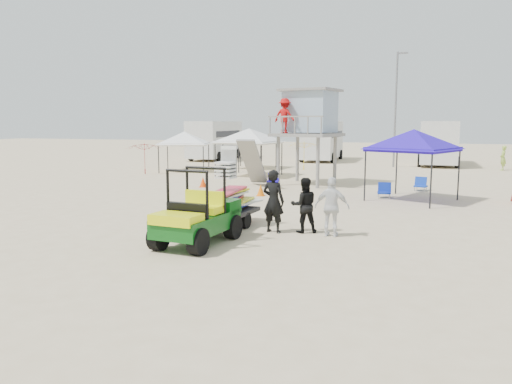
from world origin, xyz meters
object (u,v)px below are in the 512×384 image
(man_left, at_px, (273,201))
(canopy_blue, at_px, (414,133))
(lifeguard_tower, at_px, (306,115))
(utility_cart, at_px, (196,210))
(surf_trailer, at_px, (228,198))

(man_left, height_order, canopy_blue, canopy_blue)
(man_left, distance_m, lifeguard_tower, 11.86)
(lifeguard_tower, xyz_separation_m, canopy_blue, (5.29, -4.01, -0.77))
(utility_cart, bearing_deg, surf_trailer, 89.81)
(surf_trailer, bearing_deg, canopy_blue, 53.78)
(utility_cart, bearing_deg, lifeguard_tower, 90.19)
(utility_cart, height_order, lifeguard_tower, lifeguard_tower)
(surf_trailer, relative_size, lifeguard_tower, 0.52)
(surf_trailer, bearing_deg, lifeguard_tower, 90.27)
(man_left, distance_m, canopy_blue, 8.53)
(surf_trailer, bearing_deg, man_left, -11.20)
(utility_cart, xyz_separation_m, canopy_blue, (5.25, 9.49, 1.83))
(surf_trailer, height_order, lifeguard_tower, lifeguard_tower)
(utility_cart, relative_size, canopy_blue, 0.71)
(man_left, bearing_deg, lifeguard_tower, -70.79)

